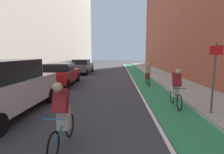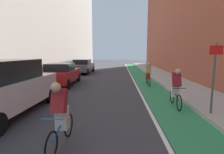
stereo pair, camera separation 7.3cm
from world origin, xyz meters
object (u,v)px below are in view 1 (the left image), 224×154
Objects in this scene: cyclist_mid at (62,114)px; cyclist_far at (148,74)px; street_sign_post at (214,72)px; parked_suv_white at (6,87)px; cyclist_trailing at (176,87)px; parked_sedan_red at (61,74)px; parked_sedan_gray at (82,66)px.

cyclist_far reaches higher than cyclist_mid.
cyclist_far is 0.69× the size of street_sign_post.
parked_suv_white is 1.84× the size of street_sign_post.
street_sign_post is at bearing -52.67° from cyclist_trailing.
street_sign_post is at bearing 24.53° from cyclist_mid.
street_sign_post reaches higher than cyclist_trailing.
cyclist_mid is 0.98× the size of cyclist_trailing.
parked_sedan_red is at bearing 144.04° from cyclist_trailing.
cyclist_mid is 0.69× the size of street_sign_post.
street_sign_post is (7.20, -12.81, 0.81)m from parked_sedan_gray.
street_sign_post reaches higher than cyclist_far.
street_sign_post is (4.57, 2.08, 0.79)m from cyclist_mid.
parked_sedan_gray is 13.29m from cyclist_trailing.
parked_sedan_red is 8.25m from cyclist_mid.
street_sign_post is (0.87, -1.13, 0.75)m from cyclist_trailing.
cyclist_mid is (2.63, -7.82, 0.02)m from parked_sedan_red.
parked_sedan_red is 1.81× the size of street_sign_post.
street_sign_post is (1.20, -5.89, 0.79)m from cyclist_far.
cyclist_trailing is at bearing 41.00° from cyclist_mid.
parked_sedan_red is 2.59× the size of cyclist_trailing.
parked_sedan_red is 0.95× the size of parked_sedan_gray.
street_sign_post reaches higher than parked_sedan_red.
parked_sedan_gray is (-0.00, 7.08, 0.00)m from parked_sedan_red.
cyclist_mid is 4.91m from cyclist_trailing.
parked_sedan_gray is 2.77× the size of cyclist_mid.
cyclist_trailing is 4.76m from cyclist_far.
cyclist_trailing is (6.34, -11.68, 0.06)m from parked_sedan_gray.
parked_sedan_red is at bearing 141.49° from street_sign_post.
cyclist_far is at bearing 94.04° from cyclist_trailing.
cyclist_mid is at bearing -139.00° from cyclist_trailing.
street_sign_post is at bearing 0.69° from parked_suv_white.
cyclist_mid reaches higher than parked_sedan_red.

